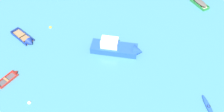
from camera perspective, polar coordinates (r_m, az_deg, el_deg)
The scene contains 7 objects.
motor_launch_blue_far_right at distance 32.12m, azimuth 1.33°, elevation 1.84°, with size 6.74×2.31×2.31m.
rowboat_red_distant_center at distance 32.14m, azimuth -21.77°, elevation -4.14°, with size 1.99×2.98×0.91m.
rowboat_deep_blue_back_row_left at distance 35.63m, azimuth -18.72°, elevation 3.40°, with size 4.23×3.07×1.18m.
rowboat_green_near_right at distance 42.41m, azimuth 18.81°, elevation 11.69°, with size 3.23×3.41×1.11m.
kayak_blue_back_row_right at distance 29.40m, azimuth 21.05°, elevation -10.70°, with size 1.63×2.97×0.29m.
mooring_buoy_between_boats_right at distance 36.97m, azimuth -13.80°, elevation 6.31°, with size 0.42×0.42×0.42m, color yellow.
mooring_buoy_near_foreground at distance 29.36m, azimuth -18.27°, elevation -10.04°, with size 0.40×0.40×0.40m, color silver.
Camera 1 is at (4.79, 2.74, 23.87)m, focal length 40.24 mm.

